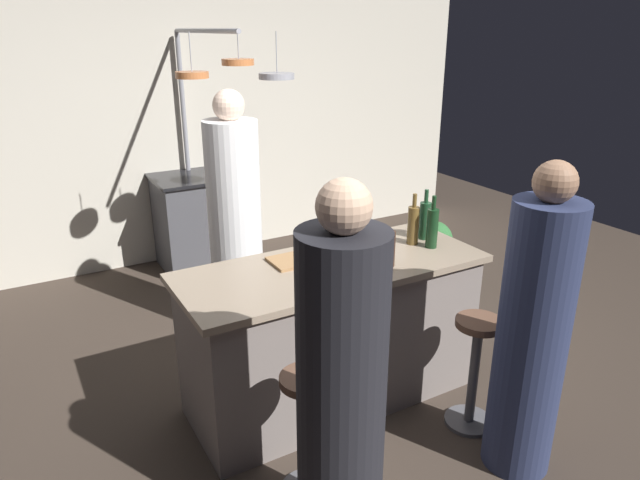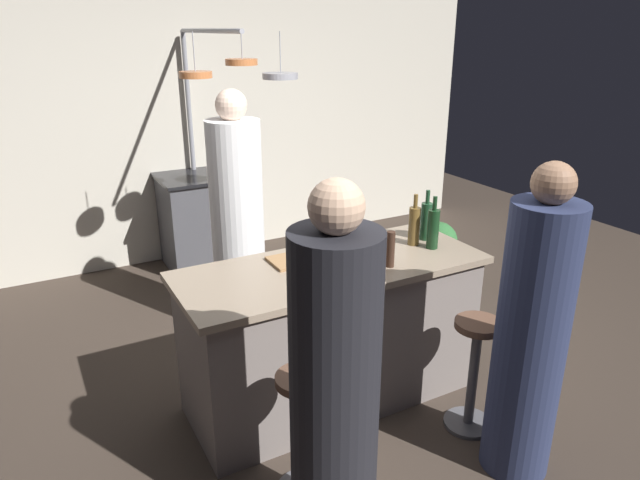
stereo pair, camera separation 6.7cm
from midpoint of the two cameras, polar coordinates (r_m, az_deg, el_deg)
name	(u,v)px [view 2 (the right image)]	position (r m, az deg, el deg)	size (l,w,h in m)	color
ground_plane	(331,396)	(3.70, 1.68, -15.38)	(9.00, 9.00, 0.00)	#382D26
back_wall	(186,124)	(5.71, -12.99, 11.24)	(6.40, 0.16, 2.60)	beige
kitchen_island	(332,333)	(3.46, 1.76, -9.30)	(1.80, 0.72, 0.90)	slate
stove_range	(205,220)	(5.54, -11.12, 1.97)	(0.80, 0.64, 0.89)	#47474C
chef	(238,226)	(4.13, -7.81, 1.43)	(0.38, 0.38, 1.80)	white
bar_stool_right	(474,370)	(3.38, 15.74, -12.41)	(0.28, 0.28, 0.68)	#4C4C51
guest_right	(531,338)	(2.99, 20.99, -9.21)	(0.34, 0.34, 1.63)	#262D4C
bar_stool_left	(304,430)	(2.85, -0.96, -18.57)	(0.28, 0.28, 0.68)	#4C4C51
guest_left	(334,401)	(2.34, 2.30, -15.89)	(0.36, 0.36, 1.69)	black
overhead_pot_rack	(221,94)	(4.74, -9.45, 14.28)	(0.90, 1.47, 2.17)	gray
potted_plant	(437,245)	(5.33, 12.04, -0.54)	(0.36, 0.36, 0.52)	brown
cutting_board	(297,259)	(3.31, -1.71, -1.95)	(0.32, 0.22, 0.02)	#997047
pepper_mill	(390,249)	(3.22, 7.68, -0.94)	(0.05, 0.05, 0.21)	#382319
wine_bottle_white	(341,229)	(3.50, 2.65, 1.15)	(0.07, 0.07, 0.29)	gray
wine_bottle_amber	(414,225)	(3.57, 9.97, 1.48)	(0.07, 0.07, 0.32)	brown
wine_bottle_green	(426,220)	(3.67, 11.12, 1.94)	(0.07, 0.07, 0.33)	#193D23
wine_bottle_red	(433,228)	(3.53, 11.81, 1.17)	(0.07, 0.07, 0.33)	#143319
wine_glass_by_chef	(338,260)	(3.05, 2.49, -2.01)	(0.07, 0.07, 0.15)	silver
wine_glass_near_left_guest	(417,219)	(3.75, 10.20, 2.07)	(0.07, 0.07, 0.15)	silver
mixing_bowl_wooden	(359,262)	(3.19, 4.53, -2.21)	(0.20, 0.20, 0.08)	brown
mixing_bowl_blue	(374,241)	(3.54, 5.98, -0.09)	(0.19, 0.19, 0.07)	#334C6B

